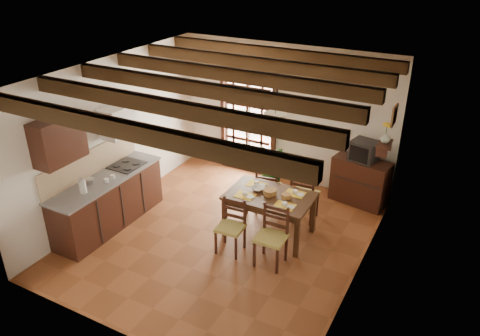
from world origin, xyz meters
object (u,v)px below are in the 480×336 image
Objects in this scene: chair_near_left at (231,236)px; sideboard at (360,181)px; potted_plant at (274,163)px; dining_table at (270,200)px; crt_tv at (364,151)px; chair_far_left at (268,196)px; pendant_lamp at (275,118)px; kitchen_counter at (108,201)px; chair_far_right at (304,204)px; chair_near_right at (271,247)px.

chair_near_left is 2.88m from sideboard.
dining_table is at bearing -68.08° from potted_plant.
crt_tv reaches higher than chair_near_left.
chair_far_left is 1.93m from crt_tv.
chair_far_left is 1.92m from pendant_lamp.
dining_table is at bearing 60.92° from chair_near_left.
kitchen_counter is 1.07× the size of potted_plant.
kitchen_counter is 2.30× the size of chair_far_right.
kitchen_counter is 2.43× the size of chair_far_left.
chair_far_right reaches higher than chair_near_right.
chair_near_left is 0.71m from chair_near_right.
crt_tv is (0.71, 1.05, 0.77)m from chair_far_right.
potted_plant reaches higher than chair_far_right.
crt_tv is at bearing 57.05° from chair_near_left.
pendant_lamp is (0.00, 0.10, 1.41)m from dining_table.
chair_far_right reaches higher than chair_near_left.
crt_tv is (0.00, -0.01, 0.63)m from sideboard.
chair_near_left reaches higher than dining_table.
chair_near_left is 1.44m from chair_far_left.
kitchen_counter is at bearing -174.60° from chair_near_right.
chair_near_left is at bearing 179.92° from chair_near_right.
pendant_lamp reaches higher than sideboard.
chair_near_right is 1.13× the size of pendant_lamp.
chair_near_left is at bearing -83.43° from potted_plant.
chair_far_right is 1.28m from sideboard.
chair_near_right is 1.99m from pendant_lamp.
pendant_lamp is at bearing -66.66° from potted_plant.
sideboard is 2.57m from pendant_lamp.
pendant_lamp is at bearing 113.01° from chair_near_right.
pendant_lamp is (0.36, -0.62, 1.79)m from chair_far_left.
kitchen_counter is at bearing -156.22° from pendant_lamp.
chair_near_right is at bearing -95.43° from sideboard.
chair_near_right is at bearing 6.32° from kitchen_counter.
chair_far_right is at bearing 168.77° from chair_far_left.
dining_table is 1.60m from potted_plant.
sideboard is at bearing -126.73° from chair_far_right.
chair_far_right reaches higher than sideboard.
sideboard is 1.23× the size of pendant_lamp.
chair_far_right is (2.94, 1.77, -0.17)m from kitchen_counter.
pendant_lamp is at bearing 89.23° from dining_table.
chair_far_right is at bearing 31.03° from kitchen_counter.
sideboard is (1.05, 1.78, -0.23)m from dining_table.
chair_near_right reaches higher than chair_near_left.
chair_near_right is 2.60m from sideboard.
potted_plant is at bearing 111.15° from dining_table.
sideboard is (0.71, 1.06, 0.13)m from chair_far_right.
dining_table is 1.48× the size of chair_near_right.
dining_table is 1.42m from pendant_lamp.
kitchen_counter is at bearing 28.22° from chair_far_right.
kitchen_counter reaches higher than chair_far_left.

